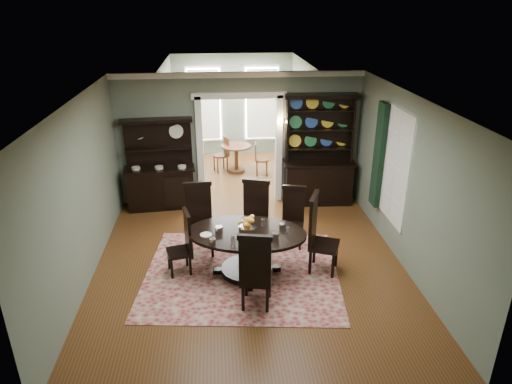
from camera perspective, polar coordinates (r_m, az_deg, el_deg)
room at (r=7.62m, az=-0.85°, el=0.91°), size 5.51×6.01×3.01m
parlor at (r=12.88m, az=-2.71°, el=9.90°), size 3.51×3.50×3.01m
doorway_trim at (r=10.40m, az=-2.08°, el=7.27°), size 2.08×0.25×2.57m
right_window at (r=9.01m, az=16.08°, el=3.71°), size 0.15×1.47×2.12m
wall_sconce at (r=10.27m, az=3.30°, el=8.61°), size 0.27×0.21×0.21m
rug at (r=8.13m, az=-1.78°, el=-10.07°), size 3.63×3.19×0.01m
dining_table at (r=7.87m, az=-1.17°, el=-6.58°), size 2.24×2.21×0.80m
centerpiece at (r=7.81m, az=-1.06°, el=-4.19°), size 1.53×0.98×0.25m
chair_far_left at (r=8.54m, az=-7.10°, el=-3.02°), size 0.56×0.53×1.37m
chair_far_mid at (r=8.60m, az=-0.13°, el=-2.66°), size 0.62×0.61×1.37m
chair_far_right at (r=8.80m, az=4.65°, el=-2.80°), size 0.52×0.51×1.19m
chair_end_left at (r=7.97m, az=-9.04°, el=-6.10°), size 0.49×0.51×1.15m
chair_end_right at (r=7.94m, az=7.76°, el=-4.96°), size 0.66×0.68×1.43m
chair_near at (r=6.92m, az=-0.04°, el=-9.71°), size 0.58×0.56×1.35m
sideboard at (r=10.53m, az=-11.86°, el=1.79°), size 1.60×0.68×2.05m
welsh_dresser at (r=10.60m, az=7.82°, el=3.40°), size 1.65×0.67×2.54m
parlor_table at (r=12.55m, az=-2.49°, el=4.70°), size 0.82×0.82×0.76m
parlor_chair_left at (r=12.63m, az=-4.17°, el=4.86°), size 0.45×0.44×0.96m
parlor_chair_right at (r=12.32m, az=0.44°, el=4.29°), size 0.38×0.38×0.90m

